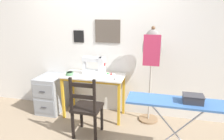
# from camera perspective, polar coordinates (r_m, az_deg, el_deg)

# --- Properties ---
(ground_plane) EXTENTS (14.00, 14.00, 0.00)m
(ground_plane) POSITION_cam_1_polar(r_m,az_deg,el_deg) (3.50, -6.36, -14.62)
(ground_plane) COLOR gray
(wall_back) EXTENTS (10.00, 0.07, 2.55)m
(wall_back) POSITION_cam_1_polar(r_m,az_deg,el_deg) (3.56, -3.93, 7.91)
(wall_back) COLOR silver
(wall_back) RESTS_ON ground_plane
(sewing_table) EXTENTS (1.06, 0.48, 0.76)m
(sewing_table) POSITION_cam_1_polar(r_m,az_deg,el_deg) (3.42, -5.37, -3.29)
(sewing_table) COLOR silver
(sewing_table) RESTS_ON ground_plane
(sewing_machine) EXTENTS (0.39, 0.15, 0.33)m
(sewing_machine) POSITION_cam_1_polar(r_m,az_deg,el_deg) (3.38, -4.86, 1.00)
(sewing_machine) COLOR white
(sewing_machine) RESTS_ON sewing_table
(fabric_bowl) EXTENTS (0.13, 0.13, 0.05)m
(fabric_bowl) POSITION_cam_1_polar(r_m,az_deg,el_deg) (3.44, -11.98, -0.99)
(fabric_bowl) COLOR #56895B
(fabric_bowl) RESTS_ON sewing_table
(scissors) EXTENTS (0.14, 0.05, 0.01)m
(scissors) POSITION_cam_1_polar(r_m,az_deg,el_deg) (3.17, 1.26, -2.62)
(scissors) COLOR silver
(scissors) RESTS_ON sewing_table
(thread_spool_near_machine) EXTENTS (0.04, 0.04, 0.04)m
(thread_spool_near_machine) POSITION_cam_1_polar(r_m,az_deg,el_deg) (3.41, -1.22, -0.96)
(thread_spool_near_machine) COLOR green
(thread_spool_near_machine) RESTS_ON sewing_table
(thread_spool_mid_table) EXTENTS (0.04, 0.04, 0.03)m
(thread_spool_mid_table) POSITION_cam_1_polar(r_m,az_deg,el_deg) (3.39, -0.25, -1.12)
(thread_spool_mid_table) COLOR red
(thread_spool_mid_table) RESTS_ON sewing_table
(thread_spool_far_edge) EXTENTS (0.04, 0.04, 0.03)m
(thread_spool_far_edge) POSITION_cam_1_polar(r_m,az_deg,el_deg) (3.34, 0.48, -1.34)
(thread_spool_far_edge) COLOR silver
(thread_spool_far_edge) RESTS_ON sewing_table
(wooden_chair) EXTENTS (0.40, 0.38, 0.94)m
(wooden_chair) POSITION_cam_1_polar(r_m,az_deg,el_deg) (2.97, -7.27, -10.72)
(wooden_chair) COLOR black
(wooden_chair) RESTS_ON ground_plane
(filing_cabinet) EXTENTS (0.42, 0.55, 0.67)m
(filing_cabinet) POSITION_cam_1_polar(r_m,az_deg,el_deg) (3.89, -16.93, -6.47)
(filing_cabinet) COLOR #93999E
(filing_cabinet) RESTS_ON ground_plane
(dress_form) EXTENTS (0.32, 0.32, 1.59)m
(dress_form) POSITION_cam_1_polar(r_m,az_deg,el_deg) (3.19, 11.30, 4.47)
(dress_form) COLOR #846647
(dress_form) RESTS_ON ground_plane
(ironing_board) EXTENTS (1.16, 0.32, 0.82)m
(ironing_board) POSITION_cam_1_polar(r_m,az_deg,el_deg) (2.43, 18.26, -9.44)
(ironing_board) COLOR #3D6BAD
(ironing_board) RESTS_ON ground_plane
(storage_box) EXTENTS (0.22, 0.16, 0.09)m
(storage_box) POSITION_cam_1_polar(r_m,az_deg,el_deg) (2.41, 22.12, -7.63)
(storage_box) COLOR #333338
(storage_box) RESTS_ON ironing_board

